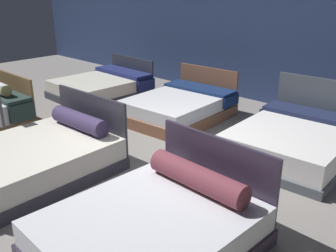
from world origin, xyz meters
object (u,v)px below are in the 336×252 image
bed_5 (180,107)px  bed_6 (296,140)px  price_sign (4,123)px  bed_1 (38,157)px  bed_4 (102,86)px  bed_2 (154,228)px

bed_5 → bed_6: bed_6 is taller
bed_6 → price_sign: 4.54m
bed_1 → price_sign: 1.25m
bed_1 → bed_6: size_ratio=0.99×
bed_4 → bed_5: (2.34, 0.06, 0.01)m
bed_2 → bed_5: bed_2 is taller
bed_1 → bed_5: bearing=90.1°
bed_1 → bed_5: size_ratio=1.01×
bed_2 → bed_4: 5.59m
bed_2 → bed_5: 3.87m
bed_1 → bed_5: bed_1 is taller
bed_5 → price_sign: bearing=-114.7°
bed_2 → bed_6: size_ratio=1.00×
bed_2 → bed_5: size_ratio=1.01×
bed_5 → bed_2: bearing=-55.4°
bed_2 → price_sign: bearing=180.0°
bed_1 → bed_4: bed_1 is taller
bed_2 → bed_6: (0.01, 3.00, 0.01)m
bed_2 → price_sign: (-3.52, 0.14, 0.16)m
bed_2 → bed_5: (-2.38, 3.05, -0.00)m
price_sign → bed_4: bearing=112.8°
bed_2 → bed_6: bearing=92.0°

